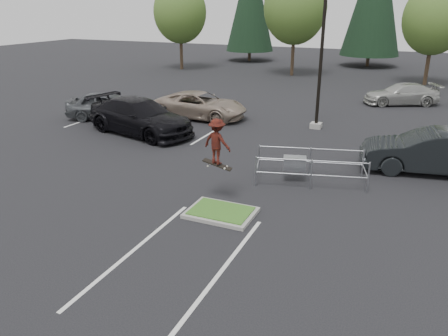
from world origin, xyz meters
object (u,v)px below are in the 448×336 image
at_px(car_l_grey, 107,106).
at_px(car_far_silver, 403,94).
at_px(decid_a, 180,14).
at_px(skateboarder, 217,142).
at_px(car_r_charc, 431,152).
at_px(cart_corral, 298,163).
at_px(car_l_tan, 200,105).
at_px(car_l_black, 139,116).
at_px(decid_c, 434,21).
at_px(light_pole, 322,44).
at_px(decid_b, 295,10).

bearing_deg(car_l_grey, car_far_silver, -72.91).
height_order(decid_a, car_far_silver, decid_a).
xyz_separation_m(skateboarder, car_l_grey, (-10.92, 7.99, -1.34)).
relative_size(car_r_charc, car_far_silver, 1.09).
bearing_deg(car_l_grey, cart_corral, -129.96).
relative_size(skateboarder, car_l_tan, 0.31).
bearing_deg(skateboarder, car_l_black, -28.85).
height_order(cart_corral, skateboarder, skateboarder).
xyz_separation_m(decid_c, skateboarder, (-6.57, -28.83, -3.09)).
height_order(decid_a, car_r_charc, decid_a).
xyz_separation_m(light_pole, cart_corral, (1.07, -8.12, -3.81)).
bearing_deg(decid_a, skateboarder, -59.02).
distance_m(car_l_black, car_r_charc, 14.27).
bearing_deg(light_pole, car_far_silver, 64.42).
xyz_separation_m(decid_b, cart_corral, (7.58, -26.65, -5.30)).
height_order(car_l_grey, car_far_silver, car_l_grey).
height_order(decid_b, car_l_grey, decid_b).
bearing_deg(car_far_silver, decid_b, -157.67).
bearing_deg(light_pole, decid_b, 109.35).
xyz_separation_m(light_pole, car_l_black, (-8.50, -4.86, -3.63)).
bearing_deg(car_far_silver, skateboarder, -39.21).
distance_m(cart_corral, skateboarder, 3.87).
height_order(skateboarder, car_l_tan, skateboarder).
height_order(light_pole, car_l_black, light_pole).
distance_m(cart_corral, car_l_tan, 11.10).
relative_size(decid_a, car_l_grey, 1.83).
xyz_separation_m(cart_corral, car_l_black, (-9.57, 3.26, 0.18)).
bearing_deg(cart_corral, car_l_tan, 121.96).
bearing_deg(car_l_black, car_far_silver, -29.56).
height_order(decid_b, car_l_tan, decid_b).
bearing_deg(decid_b, light_pole, -70.65).
bearing_deg(car_r_charc, decid_c, 170.43).
relative_size(skateboarder, car_r_charc, 0.33).
distance_m(light_pole, decid_b, 19.70).
distance_m(decid_c, car_l_grey, 27.57).
distance_m(decid_c, cart_corral, 26.71).
xyz_separation_m(light_pole, car_r_charc, (5.77, -5.00, -3.66)).
height_order(light_pole, car_l_grey, light_pole).
bearing_deg(decid_c, skateboarder, -102.84).
bearing_deg(decid_b, car_far_silver, -43.28).
relative_size(decid_c, cart_corral, 1.90).
bearing_deg(car_far_silver, car_l_black, -67.58).
bearing_deg(cart_corral, skateboarder, -141.43).
bearing_deg(car_l_grey, car_l_tan, -81.95).
bearing_deg(decid_a, car_l_tan, -58.16).
bearing_deg(car_l_tan, light_pole, -85.38).
height_order(light_pole, decid_b, light_pole).
xyz_separation_m(car_l_tan, car_r_charc, (12.77, -4.50, 0.11)).
xyz_separation_m(decid_a, car_far_silver, (22.60, -9.48, -4.86)).
bearing_deg(decid_b, car_l_tan, -91.48).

